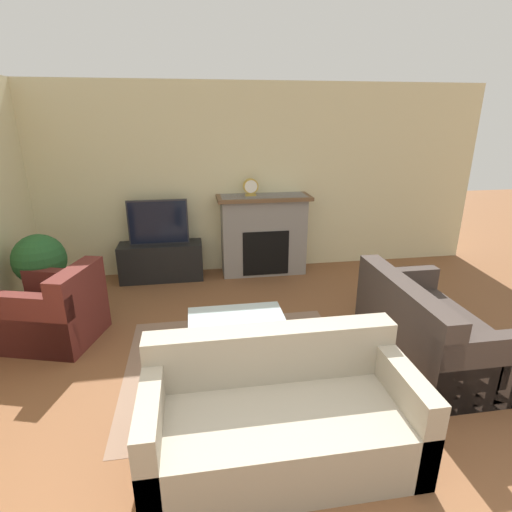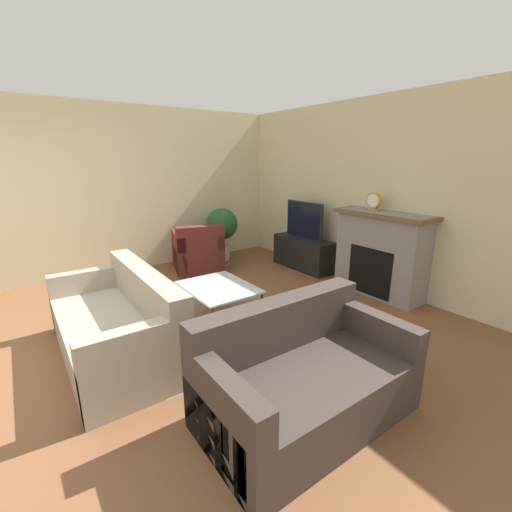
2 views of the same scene
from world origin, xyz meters
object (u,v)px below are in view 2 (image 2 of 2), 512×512
at_px(tv, 304,220).
at_px(coffee_table, 219,289).
at_px(potted_plant, 222,227).
at_px(armchair_by_window, 198,253).
at_px(couch_loveseat, 303,379).
at_px(couch_sectional, 119,327).
at_px(mantel_clock, 374,201).

distance_m(tv, coffee_table, 2.37).
bearing_deg(potted_plant, tv, 34.11).
height_order(armchair_by_window, potted_plant, potted_plant).
relative_size(couch_loveseat, coffee_table, 1.67).
relative_size(coffee_table, potted_plant, 0.95).
height_order(couch_sectional, potted_plant, potted_plant).
bearing_deg(coffee_table, armchair_by_window, 161.08).
distance_m(tv, armchair_by_window, 1.90).
height_order(couch_sectional, mantel_clock, mantel_clock).
xyz_separation_m(tv, armchair_by_window, (-1.00, -1.52, -0.55)).
relative_size(potted_plant, mantel_clock, 3.97).
xyz_separation_m(couch_loveseat, armchair_by_window, (-3.63, 0.93, 0.01)).
height_order(couch_loveseat, armchair_by_window, same).
distance_m(couch_sectional, coffee_table, 1.21).
relative_size(couch_loveseat, armchair_by_window, 1.44).
bearing_deg(coffee_table, potted_plant, 148.91).
bearing_deg(couch_loveseat, tv, 46.96).
distance_m(couch_sectional, couch_loveseat, 1.86).
xyz_separation_m(armchair_by_window, coffee_table, (1.85, -0.63, 0.06)).
bearing_deg(couch_loveseat, couch_sectional, 118.58).
bearing_deg(mantel_clock, couch_sectional, -95.16).
bearing_deg(tv, couch_sectional, -73.43).
xyz_separation_m(couch_sectional, potted_plant, (-2.28, 2.48, 0.34)).
xyz_separation_m(couch_loveseat, coffee_table, (-1.79, 0.30, 0.07)).
bearing_deg(coffee_table, mantel_clock, 78.36).
bearing_deg(potted_plant, couch_loveseat, -22.07).
bearing_deg(potted_plant, armchair_by_window, -66.19).
xyz_separation_m(couch_loveseat, potted_plant, (-3.92, 1.59, 0.34)).
bearing_deg(armchair_by_window, coffee_table, 87.63).
bearing_deg(mantel_clock, armchair_by_window, -145.48).
relative_size(couch_loveseat, potted_plant, 1.59).
xyz_separation_m(tv, coffee_table, (0.85, -2.16, -0.49)).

